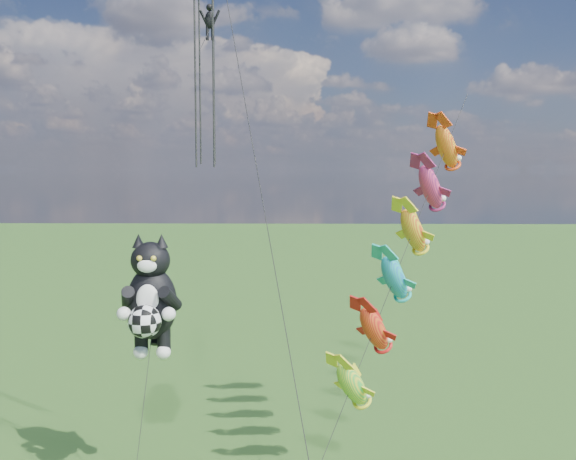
{
  "coord_description": "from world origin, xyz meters",
  "views": [
    {
      "loc": [
        9.94,
        -19.82,
        14.3
      ],
      "look_at": [
        9.31,
        11.23,
        11.37
      ],
      "focal_mm": 40.0,
      "sensor_mm": 36.0,
      "label": 1
    }
  ],
  "objects": [
    {
      "name": "cat_kite_rig",
      "position": [
        3.22,
        8.25,
        8.64
      ],
      "size": [
        2.58,
        4.18,
        11.46
      ],
      "rotation": [
        0.0,
        0.0,
        -0.11
      ],
      "color": "brown",
      "rests_on": "ground"
    },
    {
      "name": "parafoil_rig",
      "position": [
        6.25,
        7.16,
        19.66
      ],
      "size": [
        6.48,
        16.57,
        26.88
      ],
      "rotation": [
        0.0,
        0.0,
        0.43
      ],
      "color": "brown",
      "rests_on": "ground"
    },
    {
      "name": "fish_windsock_rig",
      "position": [
        14.77,
        10.07,
        10.34
      ],
      "size": [
        9.74,
        12.79,
        18.4
      ],
      "rotation": [
        0.0,
        0.0,
        -0.32
      ],
      "color": "brown",
      "rests_on": "ground"
    }
  ]
}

